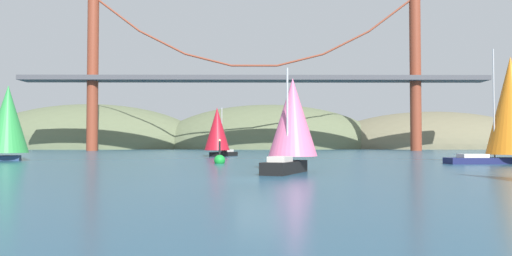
% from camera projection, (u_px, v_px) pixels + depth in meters
% --- Properties ---
extents(ground_plane, '(360.00, 360.00, 0.00)m').
position_uv_depth(ground_plane, '(259.00, 180.00, 26.14)').
color(ground_plane, navy).
extents(headland_left, '(78.24, 44.00, 29.92)m').
position_uv_depth(headland_left, '(91.00, 149.00, 160.75)').
color(headland_left, '#5B6647').
rests_on(headland_left, ground_plane).
extents(headland_right, '(75.11, 44.00, 24.98)m').
position_uv_depth(headland_right, '(432.00, 149.00, 161.43)').
color(headland_right, '#6B664C').
rests_on(headland_right, ground_plane).
extents(headland_center, '(76.47, 44.00, 29.57)m').
position_uv_depth(headland_center, '(269.00, 149.00, 161.11)').
color(headland_center, '#5B6647').
rests_on(headland_center, ground_plane).
extents(suspension_bridge, '(118.20, 6.00, 39.59)m').
position_uv_depth(suspension_bridge, '(254.00, 76.00, 121.68)').
color(suspension_bridge, brown).
rests_on(suspension_bridge, ground_plane).
extents(sailboat_pink_spinnaker, '(4.69, 6.78, 7.16)m').
position_uv_depth(sailboat_pink_spinnaker, '(292.00, 122.00, 33.48)').
color(sailboat_pink_spinnaker, black).
rests_on(sailboat_pink_spinnaker, ground_plane).
extents(sailboat_orange_sail, '(9.03, 5.01, 11.20)m').
position_uv_depth(sailboat_orange_sail, '(510.00, 108.00, 46.60)').
color(sailboat_orange_sail, '#191E4C').
rests_on(sailboat_orange_sail, ground_plane).
extents(sailboat_crimson_sail, '(5.54, 6.93, 7.33)m').
position_uv_depth(sailboat_crimson_sail, '(218.00, 130.00, 71.20)').
color(sailboat_crimson_sail, black).
rests_on(sailboat_crimson_sail, ground_plane).
extents(sailboat_green_sail, '(8.97, 5.80, 9.43)m').
position_uv_depth(sailboat_green_sail, '(6.00, 121.00, 54.50)').
color(sailboat_green_sail, navy).
rests_on(sailboat_green_sail, ground_plane).
extents(channel_buoy, '(1.10, 1.10, 2.64)m').
position_uv_depth(channel_buoy, '(220.00, 160.00, 47.15)').
color(channel_buoy, green).
rests_on(channel_buoy, ground_plane).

